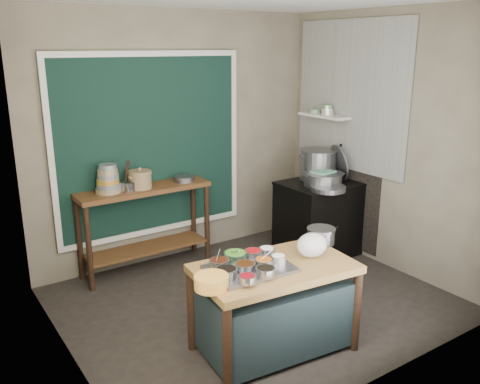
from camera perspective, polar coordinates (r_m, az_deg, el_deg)
floor at (r=5.10m, az=1.58°, el=-12.23°), size 3.50×3.00×0.02m
back_wall at (r=5.87m, az=-6.99°, el=6.08°), size 3.50×0.02×2.80m
left_wall at (r=3.87m, az=-19.92°, el=-0.01°), size 0.02×3.00×2.80m
right_wall at (r=5.79m, az=16.06°, el=5.44°), size 0.02×3.00×2.80m
curtain_panel at (r=5.69m, az=-9.92°, el=5.14°), size 2.10×0.02×1.90m
curtain_frame at (r=5.68m, az=-9.88°, el=5.13°), size 2.22×0.03×2.02m
tile_panel at (r=6.07m, az=12.23°, el=10.47°), size 0.02×1.70×1.70m
soot_patch at (r=6.36m, az=11.01°, el=0.21°), size 0.01×1.30×1.30m
wall_shelf at (r=6.24m, az=9.42°, el=8.45°), size 0.22×0.70×0.03m
prep_table at (r=4.21m, az=3.83°, el=-12.86°), size 1.32×0.84×0.75m
back_counter at (r=5.68m, az=-10.54°, el=-4.09°), size 1.45×0.40×0.95m
stove_block at (r=6.11m, az=8.93°, el=-3.05°), size 0.90×0.68×0.85m
stove_top at (r=5.98m, az=9.11°, el=0.93°), size 0.92×0.69×0.03m
condiment_tray at (r=3.94m, az=1.15°, el=-8.60°), size 0.66×0.50×0.03m
condiment_bowls at (r=3.92m, az=0.69°, el=-8.02°), size 0.64×0.51×0.07m
yellow_basin at (r=3.66m, az=-3.23°, el=-10.05°), size 0.32×0.32×0.10m
saucepan at (r=4.49m, az=9.08°, el=-4.87°), size 0.30×0.30×0.14m
plastic_bag_a at (r=4.20m, az=8.08°, el=-5.91°), size 0.32×0.30×0.20m
plastic_bag_b at (r=4.32m, az=8.26°, el=-5.64°), size 0.23×0.21×0.14m
bowl_stack at (r=5.39m, az=-14.62°, el=1.29°), size 0.26×0.26×0.30m
utensil_cup at (r=5.43m, az=-12.47°, el=0.66°), size 0.17×0.17×0.10m
ceramic_crock at (r=5.48m, az=-11.14°, el=1.28°), size 0.32×0.32×0.17m
wide_bowl at (r=5.71m, az=-6.32°, el=1.51°), size 0.30×0.30×0.06m
stock_pot at (r=6.06m, az=8.74°, el=3.04°), size 0.57×0.57×0.36m
pot_lid at (r=6.04m, az=11.02°, el=3.23°), size 0.24×0.45×0.43m
steamer at (r=5.83m, az=9.30°, el=1.45°), size 0.59×0.59×0.15m
green_cloth at (r=5.81m, az=9.34°, el=2.26°), size 0.26×0.21×0.02m
shallow_pan at (r=5.65m, az=9.86°, el=0.42°), size 0.51×0.51×0.05m
shelf_bowl_stack at (r=6.19m, az=9.77°, el=9.04°), size 0.15×0.15×0.12m
shelf_bowl_green at (r=6.35m, az=8.46°, el=8.97°), size 0.15×0.15×0.05m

